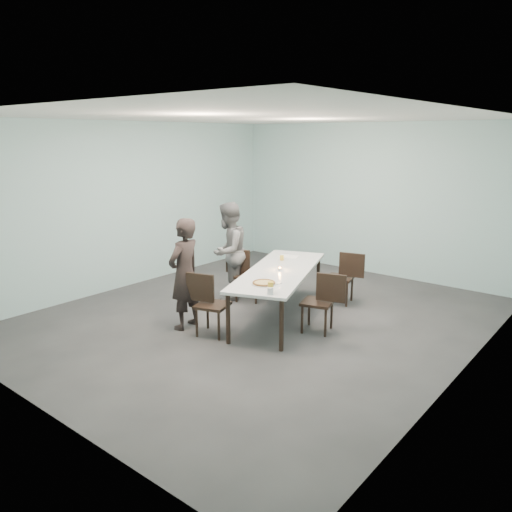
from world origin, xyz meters
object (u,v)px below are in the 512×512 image
Objects in this scene: chair_near_left at (207,300)px; diner_far at (228,251)px; diner_near at (185,274)px; amber_tumbler at (282,258)px; chair_far_right at (345,274)px; chair_near_right at (323,298)px; water_tumbler at (270,291)px; tealight at (280,269)px; side_plate at (276,282)px; beer_glass at (271,288)px; table at (279,273)px; chair_far_left at (244,271)px; pizza at (264,283)px.

diner_far is (-0.83, 1.37, 0.33)m from chair_near_left.
diner_near reaches higher than amber_tumbler.
amber_tumbler is (-0.79, -0.69, 0.29)m from chair_far_right.
chair_near_right is 0.54× the size of diner_near.
amber_tumbler is at bearing 121.38° from water_tumbler.
tealight is at bearing -56.86° from amber_tumbler.
tealight reaches higher than side_plate.
beer_glass is at bearing 43.81° from diner_far.
chair_far_right is 2.23m from beer_glass.
table is 1.65× the size of diner_far.
chair_near_left is 0.99m from side_plate.
chair_near_right is 0.72m from side_plate.
chair_near_right is 4.83× the size of side_plate.
chair_far_right is 15.54× the size of tealight.
chair_near_right is at bearing 76.21° from water_tumbler.
chair_far_right is at bearing -89.94° from chair_near_right.
chair_far_right is 1.09m from amber_tumbler.
diner_near is 0.97× the size of diner_far.
chair_near_right is at bearing 23.58° from chair_near_left.
beer_glass is (1.39, 0.22, 0.01)m from diner_near.
chair_far_left is 1.60m from side_plate.
chair_near_left reaches higher than amber_tumbler.
table is 1.31m from chair_far_right.
diner_far reaches higher than chair_near_left.
side_plate is (0.08, 0.17, -0.01)m from pizza.
pizza is at bearing 15.91° from chair_near_left.
water_tumbler is at bearing -64.50° from chair_far_left.
amber_tumbler is (-1.18, 0.63, 0.29)m from chair_near_right.
chair_far_right is 1.99m from diner_far.
table is 34.37× the size of amber_tumbler.
diner_near reaches higher than chair_near_right.
diner_far is 29.74× the size of tealight.
chair_near_right is at bearing 43.88° from side_plate.
beer_glass reaches higher than water_tumbler.
chair_far_left and chair_near_right have the same top height.
side_plate is at bearing 111.65° from diner_near.
diner_near is at bearing 166.69° from chair_near_left.
pizza is at bearing -64.20° from chair_far_left.
side_plate is at bearing -57.63° from chair_far_left.
table is at bearing 120.71° from beer_glass.
chair_near_right is 1.00× the size of chair_far_right.
chair_far_right is 1.81m from side_plate.
water_tumbler is at bearing -9.64° from chair_near_left.
diner_far reaches higher than amber_tumbler.
chair_far_right is at bearing 8.60° from chair_far_left.
amber_tumbler is at bearing 122.41° from side_plate.
chair_far_right is 0.52× the size of diner_far.
chair_near_left is 1.00× the size of chair_near_right.
chair_near_right is (1.23, 1.08, 0.00)m from chair_near_left.
chair_far_right is at bearing 145.38° from diner_near.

